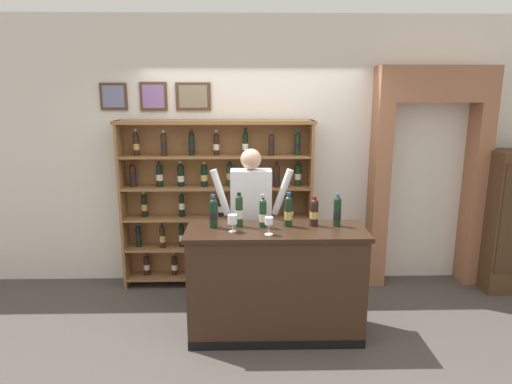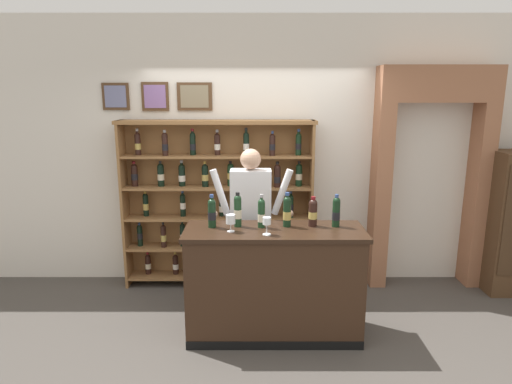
{
  "view_description": "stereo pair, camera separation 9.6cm",
  "coord_description": "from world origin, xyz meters",
  "px_view_note": "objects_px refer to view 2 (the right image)",
  "views": [
    {
      "loc": [
        -0.09,
        -3.77,
        2.22
      ],
      "look_at": [
        0.0,
        0.32,
        1.3
      ],
      "focal_mm": 30.86,
      "sensor_mm": 36.0,
      "label": 1
    },
    {
      "loc": [
        0.01,
        -3.77,
        2.22
      ],
      "look_at": [
        0.0,
        0.32,
        1.3
      ],
      "focal_mm": 30.86,
      "sensor_mm": 36.0,
      "label": 2
    }
  ],
  "objects_px": {
    "tasting_bottle_super_tuscan": "(239,210)",
    "wine_glass_right": "(231,220)",
    "shopkeeper": "(252,212)",
    "tasting_bottle_vin_santo": "(213,212)",
    "tasting_bottle_brunello": "(288,211)",
    "tasting_bottle_bianco": "(262,213)",
    "tasting_bottle_grappa": "(337,212)",
    "wine_glass_center": "(268,222)",
    "tasting_counter": "(275,283)",
    "wine_shelf": "(219,199)",
    "tasting_bottle_chianti": "(314,212)"
  },
  "relations": [
    {
      "from": "tasting_counter",
      "to": "tasting_bottle_brunello",
      "type": "xyz_separation_m",
      "value": [
        0.12,
        0.09,
        0.66
      ]
    },
    {
      "from": "shopkeeper",
      "to": "wine_glass_right",
      "type": "bearing_deg",
      "value": -105.94
    },
    {
      "from": "shopkeeper",
      "to": "tasting_bottle_brunello",
      "type": "relative_size",
      "value": 5.3
    },
    {
      "from": "tasting_counter",
      "to": "tasting_bottle_grappa",
      "type": "bearing_deg",
      "value": 8.77
    },
    {
      "from": "tasting_bottle_bianco",
      "to": "tasting_bottle_grappa",
      "type": "distance_m",
      "value": 0.68
    },
    {
      "from": "tasting_bottle_super_tuscan",
      "to": "wine_glass_right",
      "type": "distance_m",
      "value": 0.17
    },
    {
      "from": "tasting_counter",
      "to": "tasting_bottle_grappa",
      "type": "relative_size",
      "value": 5.39
    },
    {
      "from": "tasting_bottle_brunello",
      "to": "wine_glass_right",
      "type": "xyz_separation_m",
      "value": [
        -0.51,
        -0.15,
        -0.04
      ]
    },
    {
      "from": "wine_shelf",
      "to": "wine_glass_right",
      "type": "relative_size",
      "value": 14.22
    },
    {
      "from": "tasting_counter",
      "to": "tasting_bottle_chianti",
      "type": "xyz_separation_m",
      "value": [
        0.35,
        0.1,
        0.65
      ]
    },
    {
      "from": "tasting_counter",
      "to": "wine_glass_center",
      "type": "relative_size",
      "value": 10.39
    },
    {
      "from": "tasting_bottle_bianco",
      "to": "wine_glass_center",
      "type": "height_order",
      "value": "tasting_bottle_bianco"
    },
    {
      "from": "tasting_counter",
      "to": "tasting_bottle_bianco",
      "type": "distance_m",
      "value": 0.66
    },
    {
      "from": "tasting_bottle_bianco",
      "to": "tasting_bottle_brunello",
      "type": "relative_size",
      "value": 0.96
    },
    {
      "from": "shopkeeper",
      "to": "tasting_bottle_bianco",
      "type": "distance_m",
      "value": 0.49
    },
    {
      "from": "shopkeeper",
      "to": "tasting_bottle_bianco",
      "type": "height_order",
      "value": "shopkeeper"
    },
    {
      "from": "wine_shelf",
      "to": "wine_glass_center",
      "type": "xyz_separation_m",
      "value": [
        0.53,
        -1.3,
        0.11
      ]
    },
    {
      "from": "tasting_bottle_brunello",
      "to": "tasting_bottle_grappa",
      "type": "xyz_separation_m",
      "value": [
        0.45,
        -0.0,
        -0.01
      ]
    },
    {
      "from": "tasting_counter",
      "to": "tasting_bottle_grappa",
      "type": "height_order",
      "value": "tasting_bottle_grappa"
    },
    {
      "from": "wine_shelf",
      "to": "tasting_bottle_chianti",
      "type": "bearing_deg",
      "value": -47.61
    },
    {
      "from": "tasting_bottle_vin_santo",
      "to": "tasting_bottle_super_tuscan",
      "type": "xyz_separation_m",
      "value": [
        0.23,
        0.03,
        0.01
      ]
    },
    {
      "from": "wine_glass_right",
      "to": "wine_glass_center",
      "type": "relative_size",
      "value": 0.99
    },
    {
      "from": "wine_shelf",
      "to": "tasting_bottle_bianco",
      "type": "xyz_separation_m",
      "value": [
        0.49,
        -1.09,
        0.13
      ]
    },
    {
      "from": "tasting_bottle_super_tuscan",
      "to": "wine_glass_right",
      "type": "relative_size",
      "value": 2.06
    },
    {
      "from": "tasting_bottle_vin_santo",
      "to": "tasting_bottle_brunello",
      "type": "distance_m",
      "value": 0.68
    },
    {
      "from": "shopkeeper",
      "to": "tasting_bottle_super_tuscan",
      "type": "xyz_separation_m",
      "value": [
        -0.11,
        -0.44,
        0.14
      ]
    },
    {
      "from": "wine_glass_right",
      "to": "wine_glass_center",
      "type": "distance_m",
      "value": 0.33
    },
    {
      "from": "tasting_bottle_bianco",
      "to": "wine_glass_right",
      "type": "xyz_separation_m",
      "value": [
        -0.27,
        -0.13,
        -0.03
      ]
    },
    {
      "from": "tasting_bottle_brunello",
      "to": "wine_shelf",
      "type": "bearing_deg",
      "value": 124.2
    },
    {
      "from": "wine_glass_right",
      "to": "wine_glass_center",
      "type": "height_order",
      "value": "wine_glass_center"
    },
    {
      "from": "shopkeeper",
      "to": "tasting_bottle_grappa",
      "type": "bearing_deg",
      "value": -29.62
    },
    {
      "from": "tasting_bottle_grappa",
      "to": "tasting_counter",
      "type": "bearing_deg",
      "value": -171.23
    },
    {
      "from": "tasting_bottle_bianco",
      "to": "tasting_bottle_brunello",
      "type": "bearing_deg",
      "value": 6.83
    },
    {
      "from": "tasting_bottle_vin_santo",
      "to": "tasting_bottle_grappa",
      "type": "bearing_deg",
      "value": 1.11
    },
    {
      "from": "wine_shelf",
      "to": "tasting_bottle_bianco",
      "type": "height_order",
      "value": "wine_shelf"
    },
    {
      "from": "tasting_bottle_bianco",
      "to": "tasting_bottle_vin_santo",
      "type": "bearing_deg",
      "value": 179.61
    },
    {
      "from": "shopkeeper",
      "to": "tasting_bottle_vin_santo",
      "type": "xyz_separation_m",
      "value": [
        -0.35,
        -0.47,
        0.12
      ]
    },
    {
      "from": "tasting_bottle_super_tuscan",
      "to": "tasting_bottle_bianco",
      "type": "xyz_separation_m",
      "value": [
        0.21,
        -0.03,
        -0.02
      ]
    },
    {
      "from": "tasting_bottle_grappa",
      "to": "wine_glass_right",
      "type": "relative_size",
      "value": 1.95
    },
    {
      "from": "tasting_bottle_brunello",
      "to": "tasting_bottle_super_tuscan",
      "type": "bearing_deg",
      "value": 179.92
    },
    {
      "from": "shopkeeper",
      "to": "wine_shelf",
      "type": "bearing_deg",
      "value": 121.88
    },
    {
      "from": "tasting_bottle_chianti",
      "to": "wine_glass_right",
      "type": "distance_m",
      "value": 0.76
    },
    {
      "from": "tasting_bottle_brunello",
      "to": "tasting_bottle_chianti",
      "type": "distance_m",
      "value": 0.24
    },
    {
      "from": "tasting_bottle_bianco",
      "to": "tasting_bottle_chianti",
      "type": "bearing_deg",
      "value": 4.79
    },
    {
      "from": "tasting_bottle_grappa",
      "to": "tasting_bottle_chianti",
      "type": "bearing_deg",
      "value": 176.03
    },
    {
      "from": "wine_shelf",
      "to": "tasting_bottle_super_tuscan",
      "type": "relative_size",
      "value": 6.9
    },
    {
      "from": "tasting_bottle_chianti",
      "to": "wine_glass_right",
      "type": "xyz_separation_m",
      "value": [
        -0.74,
        -0.17,
        -0.03
      ]
    },
    {
      "from": "shopkeeper",
      "to": "tasting_bottle_brunello",
      "type": "bearing_deg",
      "value": -52.76
    },
    {
      "from": "tasting_bottle_bianco",
      "to": "wine_glass_right",
      "type": "relative_size",
      "value": 1.98
    },
    {
      "from": "wine_shelf",
      "to": "tasting_bottle_chianti",
      "type": "relative_size",
      "value": 7.93
    }
  ]
}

